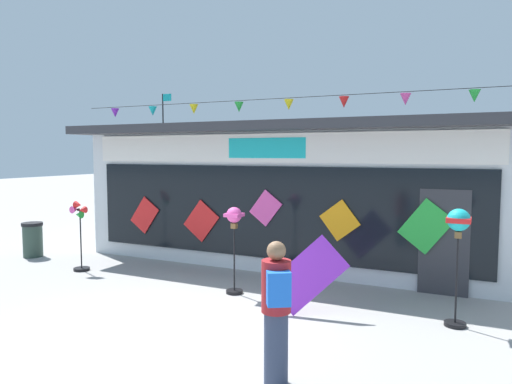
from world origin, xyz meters
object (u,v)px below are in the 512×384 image
Objects in this scene: wind_spinner_far_left at (80,228)px; display_kite_on_ground at (308,275)px; kite_shop_building at (308,189)px; wind_spinner_left at (234,228)px; wind_spinner_center_left at (458,233)px; trash_bin at (33,239)px; person_near_camera at (276,310)px.

wind_spinner_far_left reaches higher than display_kite_on_ground.
kite_shop_building reaches higher than wind_spinner_left.
wind_spinner_left reaches higher than display_kite_on_ground.
wind_spinner_center_left is at bearing -0.43° from wind_spinner_left.
display_kite_on_ground is (-2.24, -0.49, -0.79)m from wind_spinner_center_left.
display_kite_on_ground is at bearing -7.77° from trash_bin.
wind_spinner_center_left is 2.07× the size of trash_bin.
trash_bin is at bearing 172.23° from display_kite_on_ground.
person_near_camera reaches higher than wind_spinner_left.
kite_shop_building is at bearing -104.53° from person_near_camera.
wind_spinner_far_left is at bearing 179.86° from wind_spinner_left.
wind_spinner_far_left is 6.80m from person_near_camera.
wind_spinner_center_left is (3.90, -0.03, 0.20)m from wind_spinner_left.
person_near_camera reaches higher than wind_spinner_far_left.
wind_spinner_left is (0.06, -4.34, -0.44)m from kite_shop_building.
kite_shop_building is at bearing 109.52° from display_kite_on_ground.
wind_spinner_center_left reaches higher than wind_spinner_far_left.
display_kite_on_ground is at bearing -70.48° from kite_shop_building.
person_near_camera reaches higher than display_kite_on_ground.
trash_bin is at bearing -148.27° from kite_shop_building.
wind_spinner_left is at bearing 179.57° from wind_spinner_center_left.
person_near_camera is 9.05m from trash_bin.
person_near_camera is at bearing -78.78° from display_kite_on_ground.
wind_spinner_far_left reaches higher than trash_bin.
wind_spinner_far_left is 7.89m from wind_spinner_center_left.
wind_spinner_center_left reaches higher than display_kite_on_ground.
display_kite_on_ground is (5.64, -0.53, -0.32)m from wind_spinner_far_left.
wind_spinner_far_left is 0.96× the size of wind_spinner_left.
wind_spinner_left is 1.87× the size of trash_bin.
wind_spinner_far_left is at bearing -57.15° from person_near_camera.
wind_spinner_center_left is (3.96, -4.37, -0.23)m from kite_shop_building.
wind_spinner_center_left is at bearing -47.80° from kite_shop_building.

